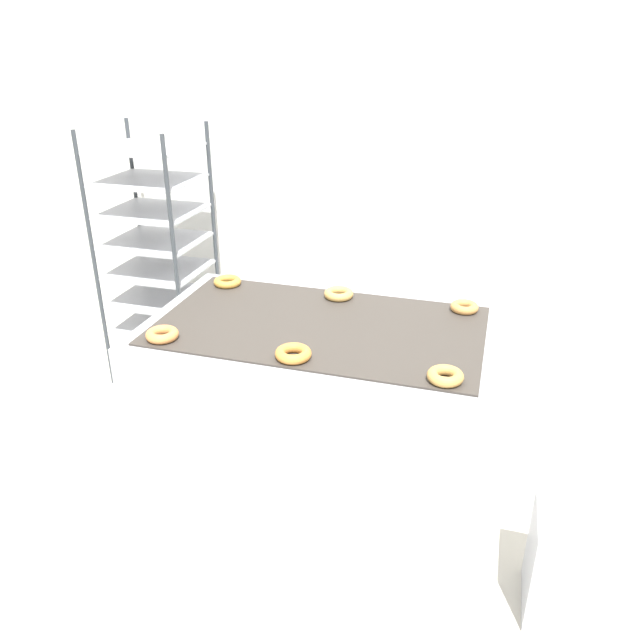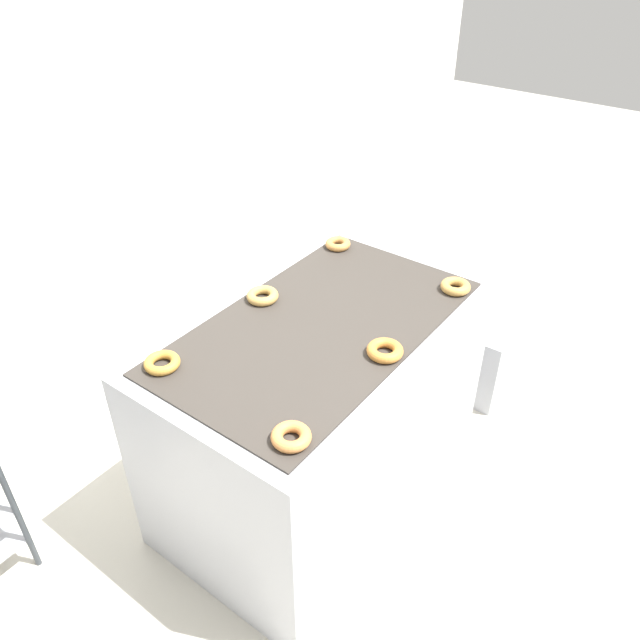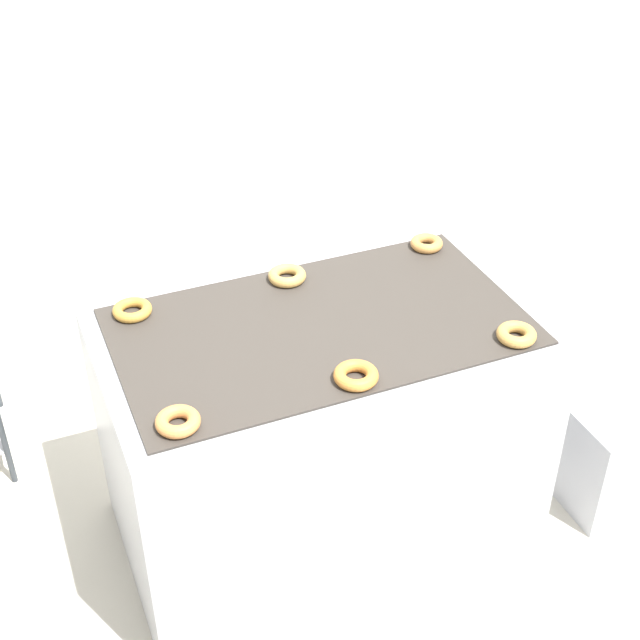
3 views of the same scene
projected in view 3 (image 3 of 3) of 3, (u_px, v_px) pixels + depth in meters
wall_back at (183, 42)px, 3.65m from camera, size 8.00×0.05×2.80m
fryer_machine at (320, 434)px, 3.09m from camera, size 1.40×0.84×0.92m
glaze_bin at (617, 455)px, 3.35m from camera, size 0.39×0.31×0.43m
donut_near_left at (178, 421)px, 2.42m from camera, size 0.13×0.13×0.04m
donut_near_center at (356, 375)px, 2.58m from camera, size 0.13×0.13×0.04m
donut_near_right at (516, 334)px, 2.75m from camera, size 0.12×0.12×0.04m
donut_far_left at (132, 310)px, 2.86m from camera, size 0.13×0.13×0.03m
donut_far_center at (286, 276)px, 3.03m from camera, size 0.13×0.13×0.04m
donut_far_right at (427, 243)px, 3.21m from camera, size 0.12×0.12×0.04m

